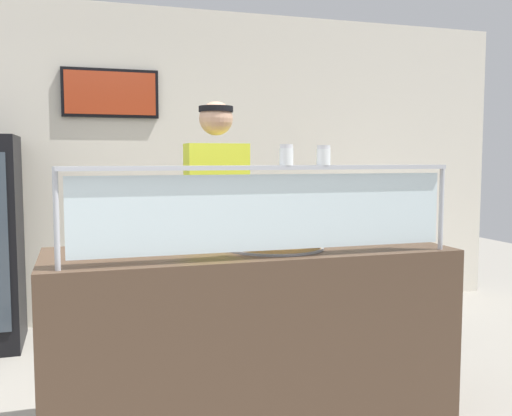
{
  "coord_description": "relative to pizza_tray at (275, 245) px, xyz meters",
  "views": [
    {
      "loc": [
        0.18,
        -2.39,
        1.41
      ],
      "look_at": [
        1.06,
        0.4,
        1.15
      ],
      "focal_mm": 40.16,
      "sensor_mm": 36.0,
      "label": 1
    }
  ],
  "objects": [
    {
      "name": "pizza_box_stack",
      "position": [
        1.6,
        1.83,
        -0.08
      ],
      "size": [
        0.44,
        0.44,
        0.13
      ],
      "color": "silver",
      "rests_on": "prep_shelf"
    },
    {
      "name": "pizza_server",
      "position": [
        0.03,
        -0.02,
        0.02
      ],
      "size": [
        0.08,
        0.28,
        0.01
      ],
      "primitive_type": "cube",
      "rotation": [
        0.0,
        0.0,
        0.02
      ],
      "color": "#ADAFB7",
      "rests_on": "pizza_tray"
    },
    {
      "name": "pizza_tray",
      "position": [
        0.0,
        0.0,
        0.0
      ],
      "size": [
        0.5,
        0.5,
        0.04
      ],
      "color": "#9EA0A8",
      "rests_on": "serving_counter"
    },
    {
      "name": "sneeze_guard",
      "position": [
        -0.13,
        -0.27,
        0.26
      ],
      "size": [
        1.86,
        0.06,
        0.43
      ],
      "color": "#B2B5BC",
      "rests_on": "serving_counter"
    },
    {
      "name": "prep_shelf",
      "position": [
        1.6,
        1.83,
        -0.56
      ],
      "size": [
        0.7,
        0.55,
        0.82
      ],
      "primitive_type": "cube",
      "color": "#B7BABF",
      "rests_on": "ground"
    },
    {
      "name": "worker_figure",
      "position": [
        -0.12,
        0.76,
        0.04
      ],
      "size": [
        0.41,
        0.5,
        1.76
      ],
      "color": "#23232D",
      "rests_on": "ground"
    },
    {
      "name": "parmesan_shaker",
      "position": [
        -0.04,
        -0.27,
        0.45
      ],
      "size": [
        0.07,
        0.07,
        0.1
      ],
      "color": "white",
      "rests_on": "sneeze_guard"
    },
    {
      "name": "pepper_flake_shaker",
      "position": [
        0.14,
        -0.27,
        0.45
      ],
      "size": [
        0.07,
        0.07,
        0.09
      ],
      "color": "white",
      "rests_on": "sneeze_guard"
    },
    {
      "name": "ground_plane",
      "position": [
        -0.13,
        0.67,
        -0.97
      ],
      "size": [
        12.0,
        12.0,
        0.0
      ],
      "primitive_type": "plane",
      "color": "gray",
      "rests_on": "ground"
    },
    {
      "name": "serving_counter",
      "position": [
        -0.13,
        0.03,
        -0.49
      ],
      "size": [
        2.03,
        0.73,
        0.95
      ],
      "primitive_type": "cube",
      "color": "#4C3828",
      "rests_on": "ground"
    },
    {
      "name": "shop_rear_unit",
      "position": [
        -0.13,
        2.32,
        0.39
      ],
      "size": [
        6.43,
        0.13,
        2.7
      ],
      "color": "silver",
      "rests_on": "ground"
    }
  ]
}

